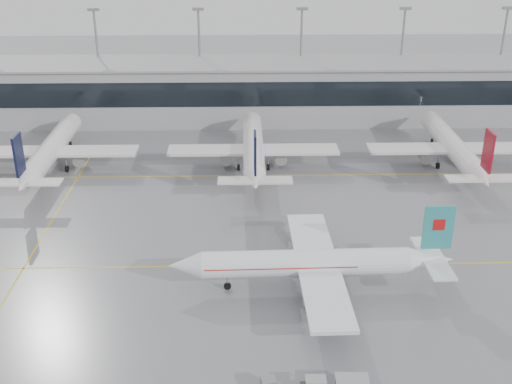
{
  "coord_description": "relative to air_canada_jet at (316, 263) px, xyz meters",
  "views": [
    {
      "loc": [
        -1.83,
        -71.28,
        42.41
      ],
      "look_at": [
        0.0,
        12.0,
        5.0
      ],
      "focal_mm": 45.0,
      "sensor_mm": 36.0,
      "label": 1
    }
  ],
  "objects": [
    {
      "name": "terminal_glass",
      "position": [
        -6.82,
        59.65,
        4.18
      ],
      "size": [
        180.0,
        0.2,
        5.0
      ],
      "primitive_type": "cube",
      "color": "black",
      "rests_on": "ground"
    },
    {
      "name": "taxi_line_cross",
      "position": [
        -36.82,
        20.2,
        -3.32
      ],
      "size": [
        0.25,
        60.0,
        0.01
      ],
      "primitive_type": "cube",
      "color": "gold",
      "rests_on": "ground"
    },
    {
      "name": "ground",
      "position": [
        -6.82,
        5.2,
        -3.32
      ],
      "size": [
        320.0,
        320.0,
        0.0
      ],
      "primitive_type": "plane",
      "color": "slate",
      "rests_on": "ground"
    },
    {
      "name": "parked_jet_d",
      "position": [
        28.18,
        38.89,
        0.39
      ],
      "size": [
        29.64,
        36.96,
        11.72
      ],
      "rotation": [
        0.0,
        0.0,
        1.57
      ],
      "color": "silver",
      "rests_on": "ground"
    },
    {
      "name": "light_masts",
      "position": [
        -6.82,
        73.2,
        10.02
      ],
      "size": [
        156.4,
        1.0,
        22.6
      ],
      "color": "gray",
      "rests_on": "ground"
    },
    {
      "name": "taxi_line_north",
      "position": [
        -6.82,
        35.2,
        -3.32
      ],
      "size": [
        120.0,
        0.25,
        0.01
      ],
      "primitive_type": "cube",
      "color": "gold",
      "rests_on": "ground"
    },
    {
      "name": "terminal_roof",
      "position": [
        -6.82,
        67.2,
        8.88
      ],
      "size": [
        182.0,
        16.0,
        0.4
      ],
      "primitive_type": "cube",
      "color": "gray",
      "rests_on": "ground"
    },
    {
      "name": "terminal",
      "position": [
        -6.82,
        67.2,
        2.68
      ],
      "size": [
        180.0,
        15.0,
        12.0
      ],
      "primitive_type": "cube",
      "color": "#959599",
      "rests_on": "ground"
    },
    {
      "name": "parked_jet_b",
      "position": [
        -41.82,
        38.89,
        0.39
      ],
      "size": [
        29.64,
        36.96,
        11.72
      ],
      "rotation": [
        0.0,
        0.0,
        1.57
      ],
      "color": "silver",
      "rests_on": "ground"
    },
    {
      "name": "taxi_line_main",
      "position": [
        -6.82,
        5.2,
        -3.32
      ],
      "size": [
        120.0,
        0.25,
        0.01
      ],
      "primitive_type": "cube",
      "color": "gold",
      "rests_on": "ground"
    },
    {
      "name": "parked_jet_c",
      "position": [
        -6.82,
        38.89,
        0.39
      ],
      "size": [
        29.64,
        36.96,
        11.72
      ],
      "rotation": [
        0.0,
        0.0,
        1.57
      ],
      "color": "silver",
      "rests_on": "ground"
    },
    {
      "name": "air_canada_jet",
      "position": [
        0.0,
        0.0,
        0.0
      ],
      "size": [
        34.34,
        26.84,
        10.57
      ],
      "rotation": [
        0.0,
        0.0,
        3.16
      ],
      "color": "white",
      "rests_on": "ground"
    }
  ]
}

